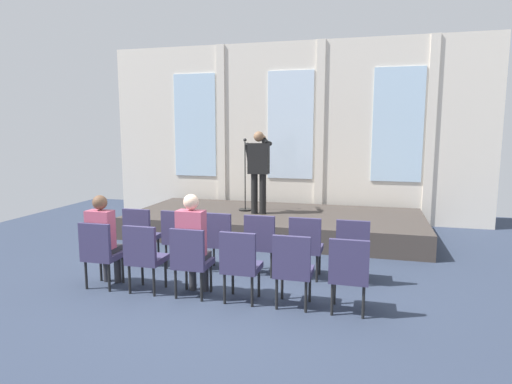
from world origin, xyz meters
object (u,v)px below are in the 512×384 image
object	(u,v)px
chair_r0_c0	(140,233)
chair_r0_c2	(219,238)
chair_r0_c4	(306,244)
chair_r1_c0	(100,251)
chair_r1_c1	(144,254)
chair_r1_c5	(349,271)
mic_stand	(245,195)
chair_r1_c2	(191,258)
chair_r1_c4	(293,266)
audience_r1_c2	(193,240)
speaker	(259,166)
audience_r1_c0	(103,236)
chair_r1_c3	(240,262)
chair_r0_c5	(353,247)
chair_r0_c1	(179,235)
chair_r0_c3	(261,241)

from	to	relation	value
chair_r0_c0	chair_r0_c2	size ratio (longest dim) A/B	1.00
chair_r0_c4	chair_r1_c0	xyz separation A→B (m)	(-2.69, -1.09, 0.00)
chair_r1_c0	chair_r1_c1	xyz separation A→B (m)	(0.67, 0.00, 0.00)
chair_r1_c5	chair_r0_c4	bearing A→B (deg)	121.69
mic_stand	chair_r1_c2	distance (m)	3.85
chair_r0_c4	chair_r1_c4	xyz separation A→B (m)	(0.00, -1.09, 0.00)
chair_r1_c1	chair_r1_c4	distance (m)	2.02
audience_r1_c2	chair_r1_c0	bearing A→B (deg)	-176.64
chair_r1_c0	audience_r1_c2	size ratio (longest dim) A/B	0.69
speaker	audience_r1_c0	xyz separation A→B (m)	(-1.34, -3.49, -0.71)
chair_r1_c0	chair_r1_c3	size ratio (longest dim) A/B	1.00
chair_r0_c4	chair_r1_c0	bearing A→B (deg)	-157.95
chair_r0_c5	audience_r1_c0	world-z (taller)	audience_r1_c0
mic_stand	chair_r1_c2	bearing A→B (deg)	-84.43
chair_r1_c1	audience_r1_c2	size ratio (longest dim) A/B	0.69
audience_r1_c0	chair_r1_c3	size ratio (longest dim) A/B	1.39
chair_r0_c1	chair_r0_c2	distance (m)	0.67
chair_r1_c0	chair_r1_c4	distance (m)	2.69
speaker	chair_r1_c2	size ratio (longest dim) A/B	1.81
speaker	mic_stand	world-z (taller)	speaker
audience_r1_c0	chair_r1_c4	distance (m)	2.70
speaker	mic_stand	bearing A→B (deg)	144.93
chair_r0_c1	chair_r1_c2	distance (m)	1.28
chair_r1_c2	mic_stand	bearing A→B (deg)	95.57
chair_r1_c3	chair_r0_c1	bearing A→B (deg)	140.99
speaker	chair_r0_c1	world-z (taller)	speaker
mic_stand	chair_r0_c0	size ratio (longest dim) A/B	1.65
chair_r1_c2	chair_r1_c3	bearing A→B (deg)	0.00
chair_r1_c4	chair_r0_c1	bearing A→B (deg)	151.63
chair_r1_c0	chair_r1_c1	world-z (taller)	same
mic_stand	chair_r1_c4	xyz separation A→B (m)	(1.72, -3.83, -0.25)
chair_r0_c3	chair_r1_c3	xyz separation A→B (m)	(0.00, -1.09, 0.00)
chair_r0_c1	audience_r1_c2	xyz separation A→B (m)	(0.67, -1.01, 0.22)
chair_r1_c2	chair_r1_c5	distance (m)	2.02
chair_r0_c0	chair_r1_c1	size ratio (longest dim) A/B	1.00
chair_r0_c0	chair_r1_c1	distance (m)	1.28
chair_r1_c2	chair_r1_c3	world-z (taller)	same
chair_r0_c1	audience_r1_c0	world-z (taller)	audience_r1_c0
chair_r0_c0	chair_r0_c1	xyz separation A→B (m)	(0.67, 0.00, 0.00)
mic_stand	chair_r1_c3	size ratio (longest dim) A/B	1.65
speaker	chair_r0_c5	world-z (taller)	speaker
speaker	mic_stand	distance (m)	0.79
chair_r0_c0	chair_r1_c2	world-z (taller)	same
chair_r0_c1	audience_r1_c2	bearing A→B (deg)	-56.36
chair_r0_c2	chair_r1_c3	size ratio (longest dim) A/B	1.00
chair_r0_c4	chair_r1_c1	bearing A→B (deg)	-151.63
speaker	chair_r1_c3	xyz separation A→B (m)	(0.68, -3.57, -0.90)
chair_r0_c1	speaker	bearing A→B (deg)	75.00
chair_r1_c1	chair_r0_c0	bearing A→B (deg)	121.69
chair_r0_c1	audience_r1_c0	size ratio (longest dim) A/B	0.72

